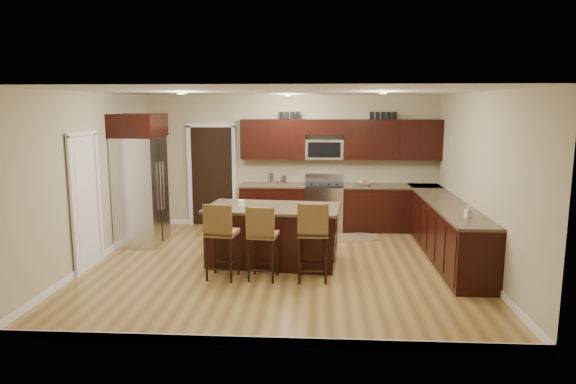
# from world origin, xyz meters

# --- Properties ---
(floor) EXTENTS (6.00, 6.00, 0.00)m
(floor) POSITION_xyz_m (0.00, 0.00, 0.00)
(floor) COLOR olive
(floor) RESTS_ON ground
(ceiling) EXTENTS (6.00, 6.00, 0.00)m
(ceiling) POSITION_xyz_m (0.00, 0.00, 2.70)
(ceiling) COLOR silver
(ceiling) RESTS_ON wall_back
(wall_back) EXTENTS (6.00, 0.00, 6.00)m
(wall_back) POSITION_xyz_m (0.00, 2.75, 1.35)
(wall_back) COLOR tan
(wall_back) RESTS_ON floor
(wall_left) EXTENTS (0.00, 5.50, 5.50)m
(wall_left) POSITION_xyz_m (-3.00, 0.00, 1.35)
(wall_left) COLOR tan
(wall_left) RESTS_ON floor
(wall_right) EXTENTS (0.00, 5.50, 5.50)m
(wall_right) POSITION_xyz_m (3.00, 0.00, 1.35)
(wall_right) COLOR tan
(wall_right) RESTS_ON floor
(base_cabinets) EXTENTS (4.02, 3.96, 0.92)m
(base_cabinets) POSITION_xyz_m (1.90, 1.45, 0.46)
(base_cabinets) COLOR black
(base_cabinets) RESTS_ON floor
(upper_cabinets) EXTENTS (4.00, 0.33, 0.80)m
(upper_cabinets) POSITION_xyz_m (1.04, 2.58, 1.84)
(upper_cabinets) COLOR black
(upper_cabinets) RESTS_ON wall_back
(range) EXTENTS (0.76, 0.64, 1.11)m
(range) POSITION_xyz_m (0.68, 2.45, 0.47)
(range) COLOR silver
(range) RESTS_ON floor
(microwave) EXTENTS (0.76, 0.31, 0.40)m
(microwave) POSITION_xyz_m (0.68, 2.60, 1.62)
(microwave) COLOR silver
(microwave) RESTS_ON upper_cabinets
(doorway) EXTENTS (0.85, 0.03, 2.06)m
(doorway) POSITION_xyz_m (-1.65, 2.73, 1.03)
(doorway) COLOR black
(doorway) RESTS_ON floor
(pantry_door) EXTENTS (0.03, 0.80, 2.04)m
(pantry_door) POSITION_xyz_m (-2.98, -0.30, 1.02)
(pantry_door) COLOR white
(pantry_door) RESTS_ON floor
(letter_decor) EXTENTS (2.20, 0.03, 0.15)m
(letter_decor) POSITION_xyz_m (0.90, 2.58, 2.29)
(letter_decor) COLOR black
(letter_decor) RESTS_ON upper_cabinets
(island) EXTENTS (2.18, 1.29, 0.92)m
(island) POSITION_xyz_m (-0.14, 0.14, 0.43)
(island) COLOR black
(island) RESTS_ON floor
(stool_left) EXTENTS (0.47, 0.47, 1.13)m
(stool_left) POSITION_xyz_m (-0.82, -0.71, 0.70)
(stool_left) COLOR brown
(stool_left) RESTS_ON floor
(stool_mid) EXTENTS (0.45, 0.45, 1.09)m
(stool_mid) POSITION_xyz_m (-0.22, -0.70, 0.68)
(stool_mid) COLOR brown
(stool_mid) RESTS_ON floor
(stool_right) EXTENTS (0.44, 0.44, 1.16)m
(stool_right) POSITION_xyz_m (0.50, -0.71, 0.72)
(stool_right) COLOR brown
(stool_right) RESTS_ON floor
(refrigerator) EXTENTS (0.79, 1.03, 2.35)m
(refrigerator) POSITION_xyz_m (-2.62, 1.17, 1.20)
(refrigerator) COLOR silver
(refrigerator) RESTS_ON floor
(floor_mat) EXTENTS (1.07, 0.83, 0.01)m
(floor_mat) POSITION_xyz_m (1.17, 1.79, 0.01)
(floor_mat) COLOR brown
(floor_mat) RESTS_ON floor
(fruit_bowl) EXTENTS (0.35, 0.35, 0.08)m
(fruit_bowl) POSITION_xyz_m (1.51, 2.45, 0.96)
(fruit_bowl) COLOR silver
(fruit_bowl) RESTS_ON base_cabinets
(soap_bottle) EXTENTS (0.10, 0.10, 0.18)m
(soap_bottle) POSITION_xyz_m (2.70, -0.50, 1.01)
(soap_bottle) COLOR #B2B2B2
(soap_bottle) RESTS_ON base_cabinets
(canister_tall) EXTENTS (0.12, 0.12, 0.22)m
(canister_tall) POSITION_xyz_m (-0.39, 2.45, 1.03)
(canister_tall) COLOR silver
(canister_tall) RESTS_ON base_cabinets
(canister_short) EXTENTS (0.11, 0.11, 0.18)m
(canister_short) POSITION_xyz_m (-0.14, 2.45, 1.01)
(canister_short) COLOR silver
(canister_short) RESTS_ON base_cabinets
(island_jar) EXTENTS (0.10, 0.10, 0.10)m
(island_jar) POSITION_xyz_m (-0.64, 0.14, 0.97)
(island_jar) COLOR white
(island_jar) RESTS_ON island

